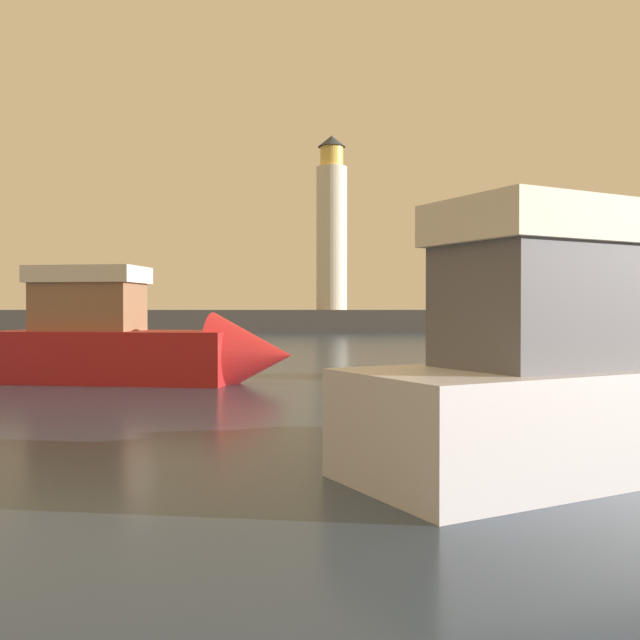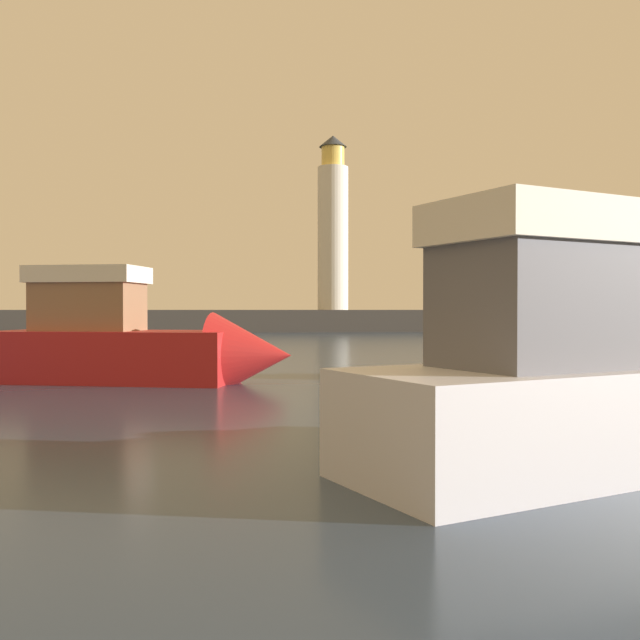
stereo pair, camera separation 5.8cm
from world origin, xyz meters
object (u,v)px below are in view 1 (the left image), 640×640
(motorboat_2, at_px, (623,384))
(motorboat_4, at_px, (146,344))
(lighthouse, at_px, (332,227))
(motorboat_0, at_px, (580,352))

(motorboat_2, distance_m, motorboat_4, 13.71)
(lighthouse, xyz_separation_m, motorboat_0, (1.81, -47.49, -9.04))
(motorboat_2, bearing_deg, motorboat_0, 66.98)
(lighthouse, distance_m, motorboat_2, 58.75)
(lighthouse, height_order, motorboat_4, lighthouse)
(lighthouse, relative_size, motorboat_4, 1.89)
(motorboat_0, height_order, motorboat_4, motorboat_4)
(motorboat_0, xyz_separation_m, motorboat_4, (-12.38, 0.67, 0.25))
(motorboat_0, bearing_deg, motorboat_2, -113.02)
(motorboat_0, xyz_separation_m, motorboat_2, (-4.47, -10.53, 0.20))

